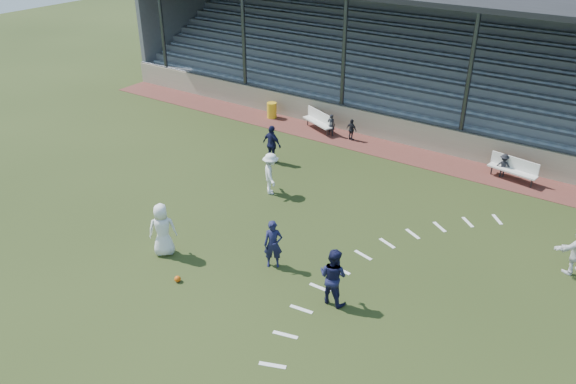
{
  "coord_description": "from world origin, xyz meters",
  "views": [
    {
      "loc": [
        9.6,
        -11.69,
        10.5
      ],
      "look_at": [
        0.0,
        2.5,
        1.3
      ],
      "focal_mm": 35.0,
      "sensor_mm": 36.0,
      "label": 1
    }
  ],
  "objects_px": {
    "bench_left": "(319,119)",
    "football": "(178,279)",
    "player_white_lead": "(162,230)",
    "player_navy_lead": "(273,244)",
    "bench_right": "(514,167)",
    "trash_bin": "(272,110)"
  },
  "relations": [
    {
      "from": "player_white_lead",
      "to": "football",
      "type": "bearing_deg",
      "value": 104.93
    },
    {
      "from": "trash_bin",
      "to": "player_white_lead",
      "type": "relative_size",
      "value": 0.44
    },
    {
      "from": "bench_right",
      "to": "player_navy_lead",
      "type": "xyz_separation_m",
      "value": [
        -4.64,
        -10.39,
        0.22
      ]
    },
    {
      "from": "football",
      "to": "player_white_lead",
      "type": "height_order",
      "value": "player_white_lead"
    },
    {
      "from": "trash_bin",
      "to": "player_navy_lead",
      "type": "bearing_deg",
      "value": -54.25
    },
    {
      "from": "bench_left",
      "to": "bench_right",
      "type": "height_order",
      "value": "same"
    },
    {
      "from": "player_white_lead",
      "to": "player_navy_lead",
      "type": "height_order",
      "value": "player_white_lead"
    },
    {
      "from": "trash_bin",
      "to": "player_navy_lead",
      "type": "xyz_separation_m",
      "value": [
        7.7,
        -10.7,
        0.38
      ]
    },
    {
      "from": "bench_left",
      "to": "bench_right",
      "type": "bearing_deg",
      "value": 22.98
    },
    {
      "from": "trash_bin",
      "to": "bench_left",
      "type": "bearing_deg",
      "value": -2.06
    },
    {
      "from": "player_navy_lead",
      "to": "player_white_lead",
      "type": "bearing_deg",
      "value": 168.8
    },
    {
      "from": "bench_right",
      "to": "trash_bin",
      "type": "bearing_deg",
      "value": -171.5
    },
    {
      "from": "bench_left",
      "to": "player_navy_lead",
      "type": "distance_m",
      "value": 11.63
    },
    {
      "from": "trash_bin",
      "to": "football",
      "type": "height_order",
      "value": "trash_bin"
    },
    {
      "from": "bench_left",
      "to": "football",
      "type": "height_order",
      "value": "bench_left"
    },
    {
      "from": "bench_right",
      "to": "player_navy_lead",
      "type": "distance_m",
      "value": 11.38
    },
    {
      "from": "football",
      "to": "trash_bin",
      "type": "bearing_deg",
      "value": 113.9
    },
    {
      "from": "bench_left",
      "to": "football",
      "type": "xyz_separation_m",
      "value": [
        2.85,
        -12.91,
        -0.49
      ]
    },
    {
      "from": "bench_left",
      "to": "football",
      "type": "distance_m",
      "value": 13.23
    },
    {
      "from": "bench_right",
      "to": "football",
      "type": "relative_size",
      "value": 10.34
    },
    {
      "from": "football",
      "to": "player_white_lead",
      "type": "bearing_deg",
      "value": 147.96
    },
    {
      "from": "trash_bin",
      "to": "bench_right",
      "type": "bearing_deg",
      "value": -1.43
    }
  ]
}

